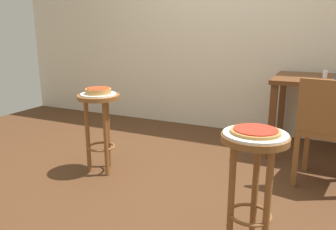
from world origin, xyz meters
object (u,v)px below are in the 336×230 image
pizza_foreground (255,131)px  wooden_chair (327,129)px  condiment_shaker (325,74)px  dining_table (326,90)px  serving_plate_middle (98,94)px  serving_plate_foreground (255,134)px  pizza_middle (98,91)px  stool_middle (100,117)px  stool_foreground (253,169)px

pizza_foreground → wooden_chair: bearing=71.8°
condiment_shaker → pizza_foreground: bearing=-99.1°
dining_table → serving_plate_middle: bearing=-143.2°
pizza_foreground → condiment_shaker: 1.80m
serving_plate_foreground → pizza_foreground: pizza_foreground is taller
pizza_middle → condiment_shaker: condiment_shaker is taller
stool_middle → serving_plate_middle: size_ratio=2.30×
stool_foreground → stool_middle: bearing=158.6°
condiment_shaker → wooden_chair: (0.06, -0.73, -0.32)m
pizza_foreground → wooden_chair: (0.34, 1.04, -0.23)m
stool_middle → serving_plate_middle: serving_plate_middle is taller
stool_middle → serving_plate_middle: (-0.00, 0.00, 0.19)m
stool_foreground → dining_table: 1.83m
dining_table → serving_plate_foreground: bearing=-99.6°
serving_plate_middle → stool_foreground: bearing=-21.4°
stool_foreground → pizza_foreground: bearing=0.0°
serving_plate_middle → condiment_shaker: 2.07m
stool_foreground → pizza_middle: 1.50m
pizza_middle → dining_table: (1.68, 1.26, -0.07)m
serving_plate_middle → pizza_middle: bearing=0.0°
pizza_foreground → stool_foreground: bearing=180.0°
condiment_shaker → serving_plate_foreground: bearing=-99.1°
condiment_shaker → dining_table: bearing=48.3°
dining_table → stool_foreground: bearing=-99.6°
dining_table → wooden_chair: size_ratio=1.11×
stool_middle → wooden_chair: wooden_chair is taller
serving_plate_middle → dining_table: bearing=36.8°
serving_plate_foreground → condiment_shaker: size_ratio=4.62×
serving_plate_middle → condiment_shaker: bearing=36.6°
serving_plate_foreground → pizza_foreground: (0.00, 0.00, 0.02)m
stool_foreground → serving_plate_middle: size_ratio=2.30×
stool_foreground → serving_plate_middle: 1.49m
stool_foreground → condiment_shaker: condiment_shaker is taller
stool_middle → pizza_middle: (-0.00, 0.00, 0.22)m
serving_plate_foreground → pizza_middle: (-1.38, 0.54, 0.03)m
stool_foreground → stool_middle: size_ratio=1.00×
pizza_middle → condiment_shaker: 2.07m
pizza_foreground → condiment_shaker: condiment_shaker is taller
dining_table → wooden_chair: wooden_chair is taller
condiment_shaker → wooden_chair: size_ratio=0.08×
stool_foreground → serving_plate_foreground: serving_plate_foreground is taller
serving_plate_foreground → dining_table: (0.31, 1.80, -0.04)m
pizza_middle → wooden_chair: size_ratio=0.25×
stool_foreground → serving_plate_middle: serving_plate_middle is taller
pizza_foreground → dining_table: (0.31, 1.80, -0.06)m
stool_foreground → wooden_chair: 1.10m
stool_foreground → pizza_foreground: pizza_foreground is taller
stool_foreground → condiment_shaker: (0.28, 1.78, 0.30)m
stool_middle → pizza_middle: pizza_middle is taller
stool_middle → wooden_chair: (1.72, 0.50, -0.02)m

